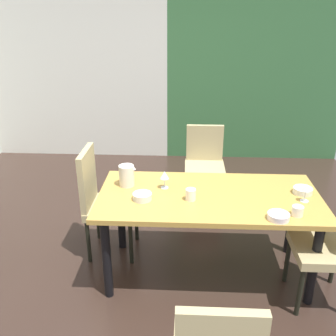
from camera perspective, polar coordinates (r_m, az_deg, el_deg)
ground_plane at (r=3.43m, az=-4.23°, el=-15.32°), size 5.29×5.70×0.02m
back_panel_interior at (r=5.75m, az=-14.36°, el=15.03°), size 2.74×0.10×2.73m
garden_window_panel at (r=5.59m, az=13.53°, el=14.89°), size 2.55×0.10×2.73m
dining_table at (r=3.04m, az=6.21°, el=-5.59°), size 1.77×0.86×0.75m
chair_left_far at (r=3.42m, az=-10.03°, el=-4.52°), size 0.44×0.44×1.00m
chair_head_far at (r=4.26m, az=5.58°, el=1.03°), size 0.44×0.45×0.90m
wine_glass_left at (r=3.03m, az=20.32°, el=-2.93°), size 0.07×0.07×0.15m
wine_glass_rear at (r=3.05m, az=-0.54°, el=-1.16°), size 0.07×0.07×0.15m
serving_bowl_east at (r=2.76m, az=16.48°, el=-7.07°), size 0.15×0.15×0.04m
serving_bowl_south at (r=2.91m, az=-3.94°, el=-4.34°), size 0.15×0.15×0.05m
serving_bowl_center at (r=3.18m, az=19.84°, el=-3.25°), size 0.15×0.15×0.05m
cup_west at (r=2.84m, az=19.14°, el=-6.20°), size 0.08×0.08×0.07m
cup_right at (r=2.89m, az=3.47°, el=-4.06°), size 0.08×0.08×0.09m
pitcher_near_shelf at (r=3.12m, az=-6.30°, el=-1.13°), size 0.14×0.13×0.18m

